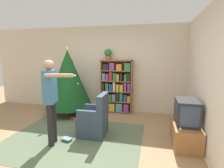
% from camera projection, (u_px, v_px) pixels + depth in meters
% --- Properties ---
extents(ground_plane, '(14.00, 14.00, 0.00)m').
position_uv_depth(ground_plane, '(79.00, 145.00, 3.40)').
color(ground_plane, '#9E7A56').
extents(wall_back, '(8.00, 0.10, 2.60)m').
position_uv_depth(wall_back, '(109.00, 69.00, 5.44)').
color(wall_back, beige).
rests_on(wall_back, ground_plane).
extents(wall_right, '(0.10, 8.00, 2.60)m').
position_uv_depth(wall_right, '(217.00, 83.00, 2.66)').
color(wall_right, beige).
rests_on(wall_right, ground_plane).
extents(area_rug, '(2.77, 2.19, 0.01)m').
position_uv_depth(area_rug, '(74.00, 139.00, 3.64)').
color(area_rug, '#56664C').
rests_on(area_rug, ground_plane).
extents(bookshelf, '(0.94, 0.26, 1.58)m').
position_uv_depth(bookshelf, '(116.00, 87.00, 5.26)').
color(bookshelf, brown).
rests_on(bookshelf, ground_plane).
extents(tv_stand, '(0.48, 0.94, 0.42)m').
position_uv_depth(tv_stand, '(185.00, 134.00, 3.39)').
color(tv_stand, '#996638').
rests_on(tv_stand, ground_plane).
extents(television, '(0.40, 0.60, 0.47)m').
position_uv_depth(television, '(187.00, 112.00, 3.32)').
color(television, '#28282D').
rests_on(television, tv_stand).
extents(game_remote, '(0.04, 0.12, 0.02)m').
position_uv_depth(game_remote, '(180.00, 128.00, 3.12)').
color(game_remote, white).
rests_on(game_remote, tv_stand).
extents(christmas_tree, '(1.35, 1.35, 1.95)m').
position_uv_depth(christmas_tree, '(68.00, 79.00, 5.08)').
color(christmas_tree, '#4C3323').
rests_on(christmas_tree, ground_plane).
extents(armchair, '(0.58, 0.57, 0.92)m').
position_uv_depth(armchair, '(94.00, 121.00, 3.77)').
color(armchair, '#334256').
rests_on(armchair, ground_plane).
extents(standing_person, '(0.69, 0.46, 1.64)m').
position_uv_depth(standing_person, '(51.00, 95.00, 3.29)').
color(standing_person, '#232328').
rests_on(standing_person, ground_plane).
extents(potted_plant, '(0.22, 0.22, 0.33)m').
position_uv_depth(potted_plant, '(108.00, 54.00, 5.17)').
color(potted_plant, '#935B38').
rests_on(potted_plant, bookshelf).
extents(book_pile_near_tree, '(0.22, 0.18, 0.05)m').
position_uv_depth(book_pile_near_tree, '(75.00, 118.00, 4.78)').
color(book_pile_near_tree, orange).
rests_on(book_pile_near_tree, ground_plane).
extents(book_pile_by_chair, '(0.24, 0.19, 0.06)m').
position_uv_depth(book_pile_by_chair, '(67.00, 139.00, 3.56)').
color(book_pile_by_chair, '#5B899E').
rests_on(book_pile_by_chair, ground_plane).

